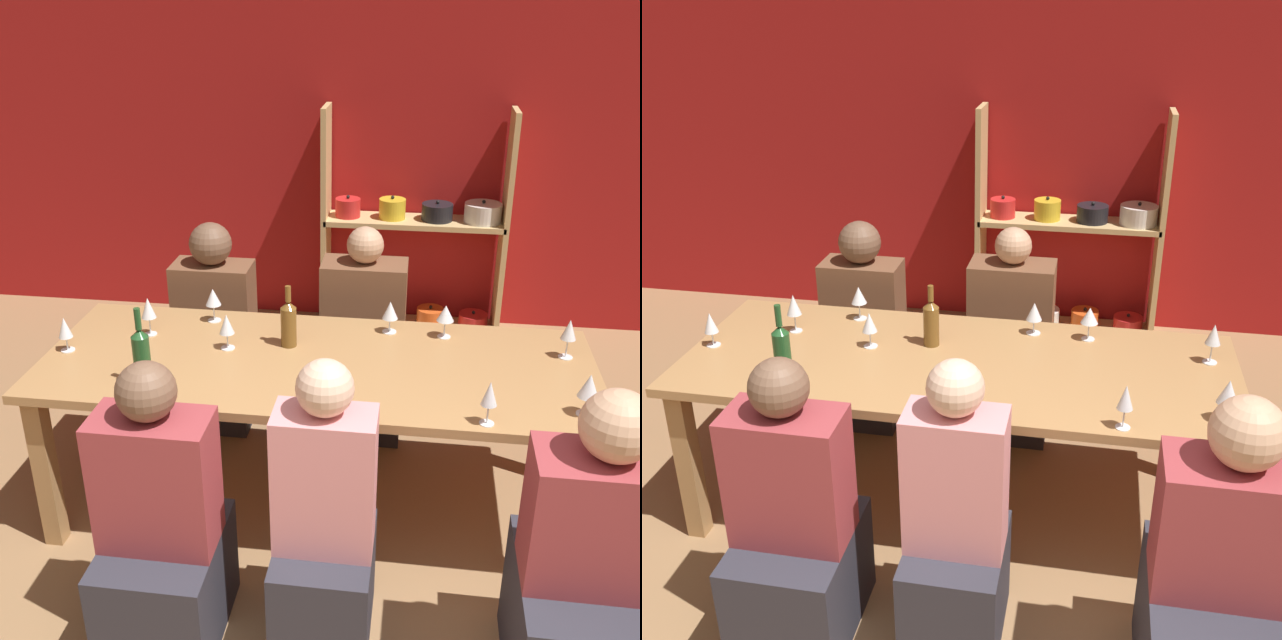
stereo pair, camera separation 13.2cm
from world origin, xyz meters
TOP-DOWN VIEW (x-y plane):
  - wall_back_red at (0.00, 3.83)m, footprint 8.80×0.06m
  - shelf_unit at (0.29, 3.63)m, footprint 1.24×0.30m
  - dining_table at (-0.09, 1.55)m, footprint 2.39×0.94m
  - wine_bottle_green at (-0.24, 1.68)m, footprint 0.07×0.07m
  - wine_bottle_dark at (-0.76, 1.24)m, footprint 0.07×0.07m
  - wine_glass_red_a at (0.98, 1.73)m, footprint 0.07×0.07m
  - wine_glass_white_a at (-1.20, 1.50)m, footprint 0.06×0.06m
  - wine_glass_white_b at (-0.50, 1.61)m, footprint 0.07×0.07m
  - wine_glass_white_c at (0.20, 1.89)m, footprint 0.07×0.07m
  - wine_glass_empty_a at (-0.89, 1.71)m, footprint 0.07×0.07m
  - wine_glass_red_b at (-0.64, 1.90)m, footprint 0.07×0.07m
  - wine_glass_red_c at (0.61, 1.14)m, footprint 0.06×0.06m
  - wine_glass_red_d at (0.46, 1.87)m, footprint 0.08×0.08m
  - wine_glass_red_e at (0.98, 1.26)m, footprint 0.08×0.08m
  - person_near_a at (-0.54, 0.74)m, footprint 0.41×0.52m
  - person_far_a at (0.05, 2.36)m, footprint 0.45×0.56m
  - person_near_b at (0.94, 0.69)m, footprint 0.45×0.57m
  - person_far_b at (-0.77, 2.33)m, footprint 0.43×0.53m
  - person_near_c at (0.04, 0.82)m, footprint 0.35×0.44m

SIDE VIEW (x-z plane):
  - person_far_a at x=0.05m, z-range -0.16..0.97m
  - person_far_b at x=-0.77m, z-range -0.15..0.98m
  - person_near_a at x=-0.54m, z-range -0.16..1.00m
  - person_near_b at x=0.94m, z-range -0.16..1.03m
  - person_near_c at x=0.04m, z-range -0.15..1.02m
  - shelf_unit at x=0.29m, z-range -0.21..1.34m
  - dining_table at x=-0.09m, z-range 0.30..1.08m
  - wine_glass_white_a at x=-1.20m, z-range 0.81..0.97m
  - wine_glass_white_c at x=0.20m, z-range 0.81..0.96m
  - wine_glass_white_b at x=-0.50m, z-range 0.81..0.98m
  - wine_bottle_green at x=-0.24m, z-range 0.75..1.04m
  - wine_glass_red_d at x=0.46m, z-range 0.82..0.97m
  - wine_glass_red_b at x=-0.64m, z-range 0.81..0.98m
  - wine_glass_red_e at x=0.98m, z-range 0.81..0.99m
  - wine_glass_red_c at x=0.61m, z-range 0.81..0.99m
  - wine_glass_red_a at x=0.98m, z-range 0.82..1.00m
  - wine_glass_empty_a at x=-0.89m, z-range 0.82..1.00m
  - wine_bottle_dark at x=-0.76m, z-range 0.74..1.08m
  - wall_back_red at x=0.00m, z-range 0.00..2.70m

